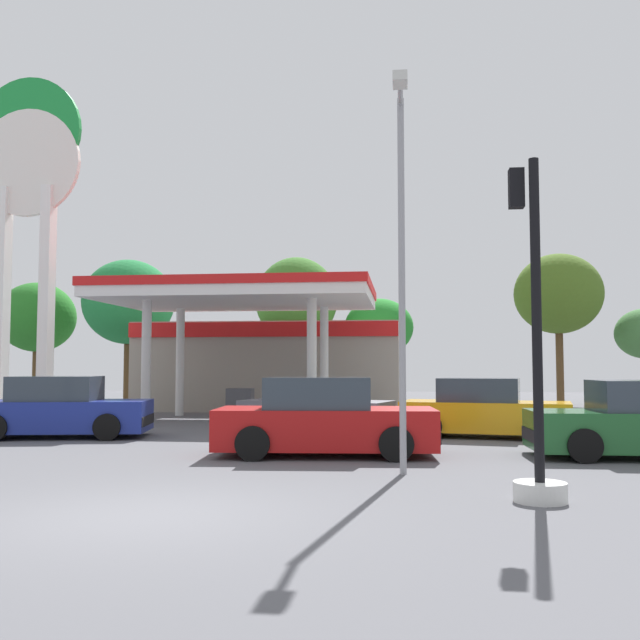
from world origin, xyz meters
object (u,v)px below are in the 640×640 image
(car_0, at_px, (61,410))
(car_6, at_px, (324,420))
(car_1, at_px, (484,410))
(tree_2, at_px, (296,300))
(tree_0, at_px, (37,318))
(tree_1, at_px, (128,302))
(tree_3, at_px, (379,328))
(tree_4, at_px, (558,294))
(traffic_signal_1, at_px, (536,395))
(station_pole_sign, at_px, (27,198))
(car_4, at_px, (317,408))
(corner_streetlamp, at_px, (401,242))

(car_0, xyz_separation_m, car_6, (7.36, -2.96, 0.01))
(car_1, bearing_deg, tree_2, 116.99)
(tree_0, xyz_separation_m, tree_1, (5.54, -1.26, 0.64))
(tree_3, bearing_deg, car_1, -77.58)
(car_0, xyz_separation_m, tree_2, (3.89, 15.68, 4.34))
(car_6, relative_size, tree_4, 0.63)
(car_0, xyz_separation_m, car_1, (11.14, 1.44, -0.02))
(tree_0, bearing_deg, tree_4, 1.40)
(car_0, relative_size, car_1, 1.03)
(car_6, height_order, traffic_signal_1, traffic_signal_1)
(car_0, relative_size, traffic_signal_1, 0.99)
(station_pole_sign, height_order, tree_4, station_pole_sign)
(station_pole_sign, bearing_deg, car_4, -22.82)
(station_pole_sign, relative_size, tree_3, 2.50)
(car_6, height_order, tree_0, tree_0)
(car_1, xyz_separation_m, corner_streetlamp, (-2.13, -7.01, 3.34))
(car_6, xyz_separation_m, tree_4, (9.27, 21.11, 4.70))
(station_pole_sign, xyz_separation_m, tree_1, (0.36, 9.18, -3.15))
(station_pole_sign, bearing_deg, tree_1, 87.72)
(tree_1, bearing_deg, corner_streetlamp, -57.74)
(tree_1, bearing_deg, car_4, -51.23)
(tree_1, xyz_separation_m, tree_2, (8.64, -0.55, -0.03))
(car_6, bearing_deg, car_0, 158.08)
(tree_2, xyz_separation_m, tree_4, (12.74, 2.47, 0.38))
(car_0, height_order, tree_0, tree_0)
(tree_0, distance_m, tree_1, 5.72)
(tree_1, bearing_deg, station_pole_sign, -92.28)
(car_6, distance_m, tree_0, 27.27)
(tree_1, distance_m, tree_2, 8.66)
(tree_2, bearing_deg, tree_1, 176.35)
(tree_3, xyz_separation_m, corner_streetlamp, (1.20, -22.13, 0.29))
(tree_0, xyz_separation_m, corner_streetlamp, (19.30, -23.07, -0.42))
(tree_4, bearing_deg, tree_0, -178.60)
(tree_0, xyz_separation_m, tree_4, (26.92, 0.66, 0.98))
(corner_streetlamp, bearing_deg, station_pole_sign, 138.21)
(car_1, relative_size, car_6, 0.98)
(tree_0, bearing_deg, car_6, -49.21)
(station_pole_sign, bearing_deg, traffic_signal_1, -42.69)
(tree_4, relative_size, corner_streetlamp, 1.11)
(car_0, xyz_separation_m, corner_streetlamp, (9.01, -5.57, 3.31))
(car_4, xyz_separation_m, tree_2, (-2.68, 13.54, 4.39))
(tree_3, xyz_separation_m, tree_4, (8.81, 1.59, 1.69))
(traffic_signal_1, relative_size, tree_4, 0.65)
(car_6, height_order, tree_4, tree_4)
(tree_2, height_order, tree_3, tree_2)
(station_pole_sign, bearing_deg, tree_4, 27.04)
(tree_3, bearing_deg, corner_streetlamp, -86.90)
(tree_4, height_order, corner_streetlamp, tree_4)
(station_pole_sign, bearing_deg, corner_streetlamp, -41.79)
(tree_0, relative_size, tree_4, 0.85)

